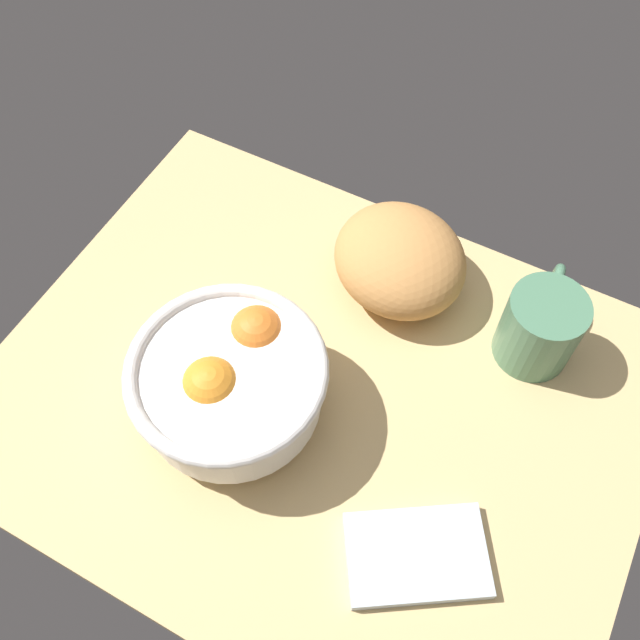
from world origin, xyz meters
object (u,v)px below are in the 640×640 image
napkin_folded (416,555)px  mug (541,326)px  bread_loaf (400,260)px  fruit_bowl (230,379)px

napkin_folded → mug: mug is taller
bread_loaf → napkin_folded: (15.84, -29.73, -4.08)cm
fruit_bowl → bread_loaf: fruit_bowl is taller
napkin_folded → mug: 29.03cm
napkin_folded → mug: (2.15, 28.65, 4.14)cm
napkin_folded → mug: bearing=85.7°
bread_loaf → mug: bearing=-3.4°
bread_loaf → napkin_folded: size_ratio=1.20×
napkin_folded → bread_loaf: bearing=118.0°
bread_loaf → napkin_folded: bread_loaf is taller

